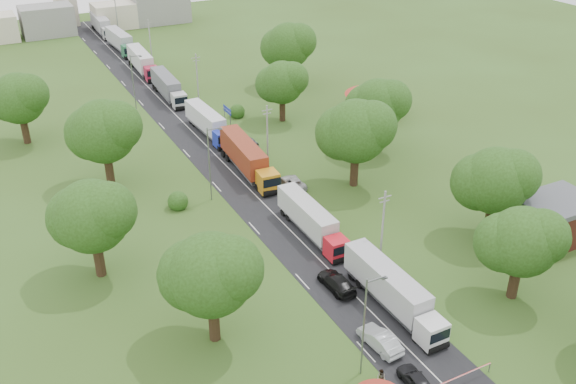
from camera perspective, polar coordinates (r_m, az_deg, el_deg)
ground at (r=73.66m, az=1.50°, el=-4.75°), size 260.00×260.00×0.00m
road at (r=89.33m, az=-4.69°, el=1.49°), size 8.00×200.00×0.04m
info_sign at (r=102.60m, az=-5.42°, el=6.96°), size 0.12×3.10×4.10m
pole_1 at (r=68.77m, az=8.41°, el=-3.10°), size 1.60×0.24×9.00m
pole_2 at (r=90.20m, az=-1.84°, el=5.14°), size 1.60×0.24×9.00m
pole_3 at (r=114.50m, az=-8.07°, el=10.00°), size 1.60×0.24×9.00m
pole_4 at (r=140.18m, az=-12.15°, el=13.06°), size 1.60×0.24×9.00m
pole_5 at (r=166.62m, az=-15.02°, el=15.12°), size 1.60×0.24×9.00m
lamp_0 at (r=54.43m, az=6.91°, el=-11.45°), size 2.03×0.22×10.00m
lamp_1 at (r=80.97m, az=-6.92°, el=2.79°), size 2.03×0.22×10.00m
lamp_2 at (r=112.24m, az=-13.54°, el=9.58°), size 2.03×0.22×10.00m
tree_2 at (r=66.15m, az=20.01°, el=-4.11°), size 8.00×8.00×10.10m
tree_3 at (r=75.64m, az=17.93°, el=1.02°), size 8.80×8.80×11.07m
tree_4 at (r=83.71m, az=6.03°, el=5.45°), size 9.60×9.60×12.05m
tree_5 at (r=94.83m, az=7.98°, el=7.72°), size 8.80×8.80×11.07m
tree_6 at (r=105.29m, az=-0.56°, el=9.73°), size 8.00×8.00×10.10m
tree_7 at (r=121.65m, az=0.02°, el=12.92°), size 9.60×9.60×12.05m
tree_10 at (r=57.04m, az=-6.95°, el=-7.23°), size 8.80×8.80×11.07m
tree_11 at (r=68.07m, az=-17.08°, el=-2.01°), size 8.80×8.80×11.07m
tree_12 at (r=86.54m, az=-16.10°, el=5.24°), size 9.60×9.60×12.05m
tree_13 at (r=104.52m, az=-22.85°, el=7.71°), size 8.80×8.80×11.07m
house_brick at (r=79.49m, az=22.61°, el=-2.25°), size 8.60×6.60×5.20m
house_cream at (r=109.49m, az=7.79°, el=8.58°), size 10.08×10.08×5.80m
distant_town at (r=170.71m, az=-17.00°, el=14.75°), size 52.00×8.00×8.00m
church at (r=177.26m, az=-19.18°, el=15.54°), size 5.00×5.00×12.30m
truck_0 at (r=64.07m, az=9.23°, el=-8.58°), size 2.51×14.32×3.97m
truck_1 at (r=74.66m, az=2.04°, el=-2.47°), size 2.38×13.46×3.73m
truck_2 at (r=89.03m, az=-3.69°, el=3.08°), size 3.50×15.63×4.31m
truck_3 at (r=102.15m, az=-7.16°, el=6.18°), size 2.77×13.87×3.84m
truck_4 at (r=119.00m, az=-10.65°, el=9.20°), size 2.95×14.50×4.01m
truck_5 at (r=134.43m, az=-12.86°, el=11.23°), size 3.07×15.11×4.18m
truck_6 at (r=150.73m, az=-14.68°, el=12.85°), size 3.24×15.01×4.15m
truck_7 at (r=166.81m, az=-16.25°, el=14.09°), size 2.84×14.84×4.11m
car_lane_front at (r=57.08m, az=11.32°, el=-16.12°), size 2.16×4.42×1.45m
car_lane_mid at (r=60.19m, az=8.17°, el=-12.90°), size 2.12×5.04×1.62m
car_lane_rear at (r=66.69m, az=4.34°, el=-8.00°), size 2.28×5.35×1.54m
car_verge_near at (r=85.63m, az=0.47°, el=0.85°), size 2.45×4.92×1.34m
car_verge_far at (r=97.89m, az=-3.69°, el=4.52°), size 2.63×4.73×1.52m
pedestrian_booth at (r=56.63m, az=8.27°, el=-16.06°), size 0.79×0.93×1.70m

